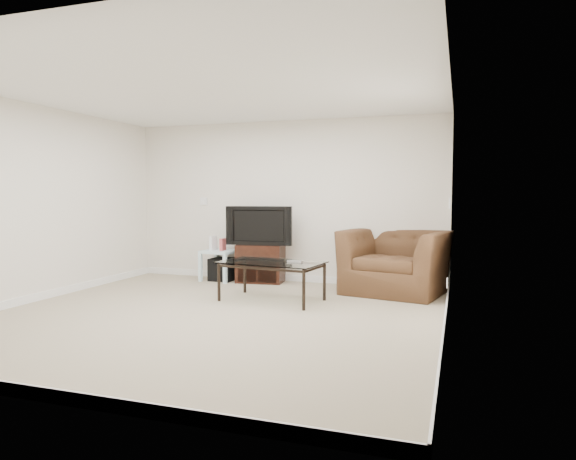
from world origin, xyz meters
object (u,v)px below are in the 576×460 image
(television, at_px, (260,225))
(coffee_table, at_px, (272,281))
(side_table, at_px, (220,265))
(recliner, at_px, (396,251))
(tv_stand, at_px, (261,263))
(subwoofer, at_px, (223,270))

(television, xyz_separation_m, coffee_table, (0.65, -1.25, -0.63))
(side_table, height_order, recliner, recliner)
(tv_stand, height_order, subwoofer, tv_stand)
(tv_stand, relative_size, side_table, 1.40)
(television, distance_m, coffee_table, 1.55)
(recliner, bearing_deg, side_table, -171.36)
(coffee_table, bearing_deg, tv_stand, 116.98)
(tv_stand, distance_m, subwoofer, 0.65)
(side_table, height_order, coffee_table, coffee_table)
(recliner, bearing_deg, subwoofer, -171.74)
(television, bearing_deg, coffee_table, -68.89)
(tv_stand, xyz_separation_m, coffee_table, (0.65, -1.28, -0.04))
(television, bearing_deg, tv_stand, 90.04)
(coffee_table, bearing_deg, television, 117.40)
(tv_stand, xyz_separation_m, television, (0.00, -0.03, 0.59))
(side_table, xyz_separation_m, coffee_table, (1.31, -1.21, 0.01))
(tv_stand, relative_size, recliner, 0.53)
(subwoofer, relative_size, coffee_table, 0.28)
(television, height_order, coffee_table, television)
(television, bearing_deg, subwoofer, 176.33)
(television, xyz_separation_m, recliner, (2.08, -0.20, -0.30))
(coffee_table, bearing_deg, subwoofer, 136.39)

